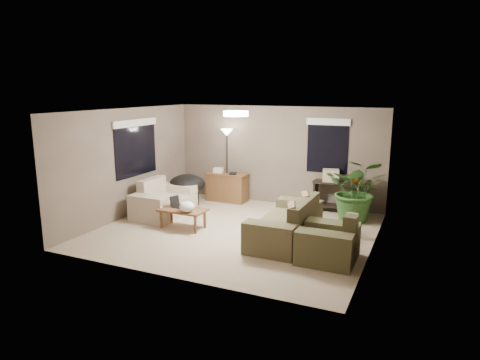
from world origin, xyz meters
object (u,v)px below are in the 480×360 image
at_px(armchair, 329,244).
at_px(coffee_table, 183,212).
at_px(desk, 227,187).
at_px(cat_scratching_post, 351,228).
at_px(papasan_chair, 187,187).
at_px(floor_lamp, 227,141).
at_px(houseplant, 357,197).
at_px(loveseat, 163,202).
at_px(main_sofa, 288,226).
at_px(console_table, 340,195).

bearing_deg(armchair, coffee_table, 171.86).
relative_size(armchair, desk, 0.91).
relative_size(armchair, cat_scratching_post, 2.00).
distance_m(armchair, desk, 4.45).
bearing_deg(papasan_chair, coffee_table, -61.66).
xyz_separation_m(armchair, coffee_table, (-3.24, 0.46, 0.06)).
bearing_deg(armchair, cat_scratching_post, 83.49).
height_order(armchair, floor_lamp, floor_lamp).
xyz_separation_m(coffee_table, houseplant, (3.29, 2.02, 0.20)).
bearing_deg(papasan_chair, floor_lamp, 46.58).
bearing_deg(armchair, houseplant, 88.94).
distance_m(loveseat, papasan_chair, 0.98).
bearing_deg(desk, floor_lamp, 22.21).
bearing_deg(main_sofa, cat_scratching_post, 29.10).
relative_size(coffee_table, floor_lamp, 0.52).
distance_m(loveseat, armchair, 4.36).
xyz_separation_m(coffee_table, cat_scratching_post, (3.39, 0.84, -0.14)).
bearing_deg(cat_scratching_post, papasan_chair, 169.45).
xyz_separation_m(papasan_chair, floor_lamp, (0.75, 0.79, 1.13)).
distance_m(loveseat, cat_scratching_post, 4.36).
xyz_separation_m(armchair, cat_scratching_post, (0.15, 1.31, -0.08)).
bearing_deg(houseplant, loveseat, -162.41).
relative_size(main_sofa, floor_lamp, 1.15).
xyz_separation_m(desk, cat_scratching_post, (3.53, -1.59, -0.16)).
relative_size(desk, papasan_chair, 0.93).
xyz_separation_m(main_sofa, floor_lamp, (-2.41, 2.21, 1.30)).
relative_size(armchair, houseplant, 0.69).
xyz_separation_m(coffee_table, desk, (-0.13, 2.43, 0.02)).
distance_m(armchair, coffee_table, 3.28).
distance_m(houseplant, cat_scratching_post, 1.23).
relative_size(loveseat, console_table, 1.23).
bearing_deg(floor_lamp, houseplant, -6.87).
distance_m(loveseat, coffee_table, 1.18).
bearing_deg(coffee_table, console_table, 42.24).
relative_size(loveseat, papasan_chair, 1.35).
height_order(loveseat, floor_lamp, floor_lamp).
bearing_deg(armchair, floor_lamp, 139.37).
bearing_deg(loveseat, cat_scratching_post, 2.24).
height_order(main_sofa, papasan_chair, main_sofa).
relative_size(main_sofa, armchair, 2.20).
bearing_deg(loveseat, console_table, 26.54).
distance_m(main_sofa, cat_scratching_post, 1.28).
height_order(main_sofa, desk, main_sofa).
bearing_deg(floor_lamp, loveseat, -115.26).
distance_m(main_sofa, houseplant, 2.08).
bearing_deg(main_sofa, loveseat, 172.04).
bearing_deg(papasan_chair, armchair, -27.00).
bearing_deg(desk, houseplant, -6.85).
xyz_separation_m(desk, papasan_chair, (-0.75, -0.79, 0.09)).
bearing_deg(console_table, houseplant, -49.18).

